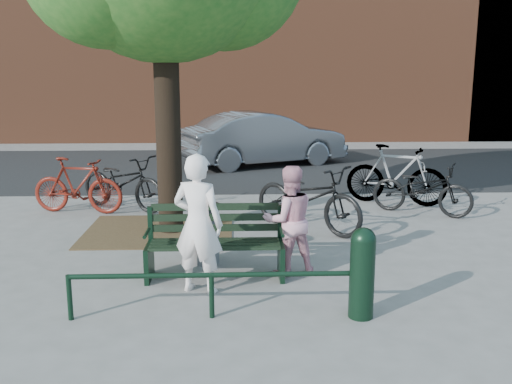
{
  "coord_description": "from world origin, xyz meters",
  "views": [
    {
      "loc": [
        0.26,
        -6.93,
        2.6
      ],
      "look_at": [
        0.56,
        1.0,
        0.91
      ],
      "focal_mm": 40.0,
      "sensor_mm": 36.0,
      "label": 1
    }
  ],
  "objects_px": {
    "person_left": "(198,224)",
    "litter_bin": "(206,233)",
    "bollard": "(362,270)",
    "person_right": "(289,220)",
    "park_bench": "(215,240)",
    "parked_car": "(264,139)",
    "bicycle_c": "(308,197)"
  },
  "relations": [
    {
      "from": "person_left",
      "to": "litter_bin",
      "type": "bearing_deg",
      "value": -71.01
    },
    {
      "from": "litter_bin",
      "to": "bollard",
      "type": "bearing_deg",
      "value": -46.47
    },
    {
      "from": "person_right",
      "to": "litter_bin",
      "type": "relative_size",
      "value": 1.72
    },
    {
      "from": "park_bench",
      "to": "parked_car",
      "type": "distance_m",
      "value": 8.82
    },
    {
      "from": "litter_bin",
      "to": "parked_car",
      "type": "distance_m",
      "value": 8.33
    },
    {
      "from": "park_bench",
      "to": "bollard",
      "type": "height_order",
      "value": "bollard"
    },
    {
      "from": "person_right",
      "to": "bicycle_c",
      "type": "bearing_deg",
      "value": -116.0
    },
    {
      "from": "park_bench",
      "to": "person_right",
      "type": "bearing_deg",
      "value": 4.28
    },
    {
      "from": "parked_car",
      "to": "bollard",
      "type": "bearing_deg",
      "value": 159.93
    },
    {
      "from": "person_left",
      "to": "parked_car",
      "type": "bearing_deg",
      "value": -77.18
    },
    {
      "from": "litter_bin",
      "to": "bicycle_c",
      "type": "xyz_separation_m",
      "value": [
        1.61,
        1.6,
        0.13
      ]
    },
    {
      "from": "bollard",
      "to": "bicycle_c",
      "type": "xyz_separation_m",
      "value": [
        -0.14,
        3.44,
        0.02
      ]
    },
    {
      "from": "park_bench",
      "to": "parked_car",
      "type": "height_order",
      "value": "parked_car"
    },
    {
      "from": "park_bench",
      "to": "person_right",
      "type": "distance_m",
      "value": 0.98
    },
    {
      "from": "park_bench",
      "to": "person_right",
      "type": "relative_size",
      "value": 1.22
    },
    {
      "from": "bollard",
      "to": "parked_car",
      "type": "bearing_deg",
      "value": 92.96
    },
    {
      "from": "bollard",
      "to": "litter_bin",
      "type": "distance_m",
      "value": 2.54
    },
    {
      "from": "person_left",
      "to": "bollard",
      "type": "distance_m",
      "value": 1.98
    },
    {
      "from": "bollard",
      "to": "litter_bin",
      "type": "bearing_deg",
      "value": 133.53
    },
    {
      "from": "litter_bin",
      "to": "parked_car",
      "type": "relative_size",
      "value": 0.18
    },
    {
      "from": "litter_bin",
      "to": "person_left",
      "type": "bearing_deg",
      "value": -91.56
    },
    {
      "from": "litter_bin",
      "to": "park_bench",
      "type": "bearing_deg",
      "value": -73.87
    },
    {
      "from": "park_bench",
      "to": "person_left",
      "type": "bearing_deg",
      "value": -109.01
    },
    {
      "from": "person_right",
      "to": "litter_bin",
      "type": "distance_m",
      "value": 1.22
    },
    {
      "from": "person_left",
      "to": "bollard",
      "type": "xyz_separation_m",
      "value": [
        1.78,
        -0.8,
        -0.3
      ]
    },
    {
      "from": "person_right",
      "to": "bicycle_c",
      "type": "height_order",
      "value": "person_right"
    },
    {
      "from": "park_bench",
      "to": "bollard",
      "type": "relative_size",
      "value": 1.75
    },
    {
      "from": "person_right",
      "to": "bicycle_c",
      "type": "relative_size",
      "value": 0.68
    },
    {
      "from": "bicycle_c",
      "to": "litter_bin",
      "type": "bearing_deg",
      "value": 178.27
    },
    {
      "from": "person_right",
      "to": "bicycle_c",
      "type": "distance_m",
      "value": 2.12
    },
    {
      "from": "park_bench",
      "to": "litter_bin",
      "type": "height_order",
      "value": "park_bench"
    },
    {
      "from": "bicycle_c",
      "to": "parked_car",
      "type": "bearing_deg",
      "value": 46.77
    }
  ]
}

